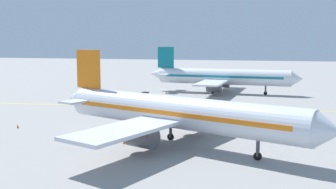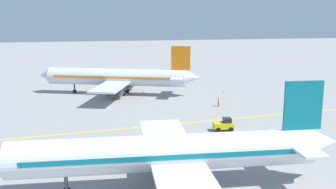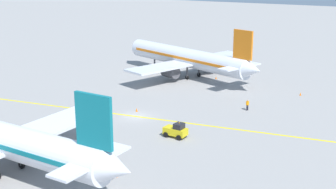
{
  "view_description": "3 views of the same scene",
  "coord_description": "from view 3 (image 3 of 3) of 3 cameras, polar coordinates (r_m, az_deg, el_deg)",
  "views": [
    {
      "loc": [
        67.7,
        15.27,
        11.43
      ],
      "look_at": [
        -1.54,
        -3.89,
        2.06
      ],
      "focal_mm": 42.0,
      "sensor_mm": 36.0,
      "label": 1
    },
    {
      "loc": [
        -58.35,
        10.54,
        17.1
      ],
      "look_at": [
        -0.44,
        -1.28,
        4.98
      ],
      "focal_mm": 42.0,
      "sensor_mm": 36.0,
      "label": 2
    },
    {
      "loc": [
        -54.66,
        -34.9,
        21.58
      ],
      "look_at": [
        4.47,
        -2.84,
        2.61
      ],
      "focal_mm": 50.0,
      "sensor_mm": 36.0,
      "label": 3
    }
  ],
  "objects": [
    {
      "name": "airplane_adjacent_stand",
      "position": [
        91.24,
        2.41,
        4.44
      ],
      "size": [
        28.09,
        34.38,
        10.6
      ],
      "color": "silver",
      "rests_on": "ground"
    },
    {
      "name": "ground_plane",
      "position": [
        68.35,
        -3.89,
        -2.69
      ],
      "size": [
        400.0,
        400.0,
        0.0
      ],
      "primitive_type": "plane",
      "color": "gray"
    },
    {
      "name": "ground_crew_worker",
      "position": [
        71.74,
        9.66,
        -1.22
      ],
      "size": [
        0.52,
        0.36,
        1.68
      ],
      "color": "#23232D",
      "rests_on": "ground"
    },
    {
      "name": "apron_yellow_centreline",
      "position": [
        68.35,
        -3.89,
        -2.69
      ],
      "size": [
        14.69,
        119.19,
        0.01
      ],
      "primitive_type": "cube",
      "rotation": [
        0.0,
        0.0,
        0.12
      ],
      "color": "yellow",
      "rests_on": "ground"
    },
    {
      "name": "traffic_cone_by_wingtip",
      "position": [
        81.94,
        15.84,
        0.07
      ],
      "size": [
        0.32,
        0.32,
        0.55
      ],
      "primitive_type": "cone",
      "color": "orange",
      "rests_on": "ground"
    },
    {
      "name": "baggage_tug_white",
      "position": [
        59.99,
        0.99,
        -4.41
      ],
      "size": [
        1.92,
        3.09,
        2.11
      ],
      "color": "gold",
      "rests_on": "ground"
    },
    {
      "name": "traffic_cone_far_edge",
      "position": [
        90.6,
        5.87,
        2.07
      ],
      "size": [
        0.32,
        0.32,
        0.55
      ],
      "primitive_type": "cone",
      "color": "orange",
      "rests_on": "ground"
    },
    {
      "name": "traffic_cone_mid_apron",
      "position": [
        70.53,
        -3.85,
        -1.87
      ],
      "size": [
        0.32,
        0.32,
        0.55
      ],
      "primitive_type": "cone",
      "color": "orange",
      "rests_on": "ground"
    },
    {
      "name": "traffic_cone_near_nose",
      "position": [
        49.83,
        -6.27,
        -9.66
      ],
      "size": [
        0.32,
        0.32,
        0.55
      ],
      "primitive_type": "cone",
      "color": "orange",
      "rests_on": "ground"
    }
  ]
}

